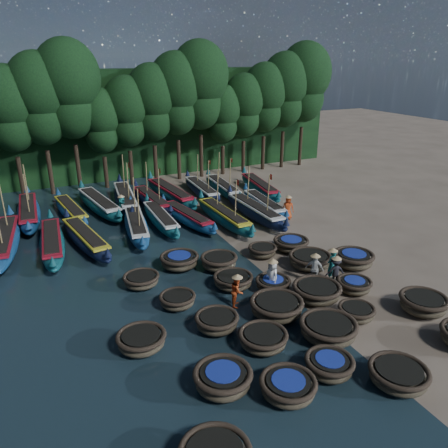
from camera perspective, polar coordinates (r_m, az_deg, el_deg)
name	(u,v)px	position (r m, az deg, el deg)	size (l,w,h in m)	color
ground	(260,270)	(24.49, 4.73, -5.95)	(120.00, 120.00, 0.00)	gray
foliage_wall	(142,123)	(44.17, -10.64, 12.82)	(40.00, 3.00, 10.00)	black
coracle_1	(288,387)	(16.28, 8.36, -20.29)	(2.20, 2.20, 0.72)	brown
coracle_2	(329,365)	(17.43, 13.59, -17.48)	(2.07, 2.07, 0.72)	brown
coracle_3	(398,375)	(17.73, 21.82, -17.84)	(2.66, 2.66, 0.72)	brown
coracle_5	(223,379)	(16.33, -0.15, -19.57)	(2.15, 2.15, 0.82)	brown
coracle_6	(263,339)	(18.34, 5.13, -14.71)	(2.04, 2.04, 0.72)	brown
coracle_7	(328,329)	(19.21, 13.46, -13.20)	(2.52, 2.52, 0.83)	brown
coracle_8	(356,312)	(20.84, 16.90, -10.94)	(1.94, 1.94, 0.65)	brown
coracle_9	(423,303)	(22.36, 24.59, -9.40)	(2.42, 2.42, 0.85)	brown
coracle_10	(141,340)	(18.49, -10.74, -14.69)	(2.05, 2.05, 0.72)	brown
coracle_11	(217,321)	(19.28, -0.95, -12.60)	(2.05, 2.05, 0.72)	brown
coracle_12	(277,307)	(20.29, 6.89, -10.69)	(2.94, 2.94, 0.84)	brown
coracle_13	(317,291)	(21.85, 12.02, -8.60)	(2.58, 2.58, 0.80)	brown
coracle_14	(354,285)	(23.02, 16.64, -7.63)	(2.02, 2.02, 0.68)	brown
coracle_15	(178,300)	(20.99, -6.09, -9.82)	(1.75, 1.75, 0.64)	brown
coracle_16	(233,280)	(22.49, 1.20, -7.37)	(2.13, 2.13, 0.69)	brown
coracle_17	(273,283)	(22.39, 6.41, -7.73)	(2.00, 2.00, 0.63)	brown
coracle_18	(310,260)	(24.93, 11.16, -4.62)	(2.97, 2.97, 0.80)	brown
coracle_19	(354,259)	(25.57, 16.56, -4.38)	(2.78, 2.78, 0.85)	brown
coracle_20	(141,280)	(22.97, -10.75, -7.17)	(1.88, 1.88, 0.65)	brown
coracle_21	(179,260)	(24.53, -5.84, -4.75)	(2.61, 2.61, 0.80)	brown
coracle_22	(219,261)	(24.24, -0.66, -4.91)	(2.08, 2.08, 0.83)	brown
coracle_23	(262,251)	(25.86, 5.04, -3.48)	(1.75, 1.75, 0.68)	brown
coracle_24	(291,244)	(26.87, 8.75, -2.56)	(2.48, 2.48, 0.76)	brown
long_boat_0	(5,242)	(29.57, -26.72, -2.06)	(2.39, 9.10, 3.88)	navy
long_boat_1	(52,242)	(28.42, -21.53, -2.25)	(1.96, 8.28, 1.46)	#0D414C
long_boat_2	(86,238)	(28.39, -17.62, -1.78)	(2.74, 8.09, 1.44)	#0E1433
long_boat_3	(136,225)	(29.73, -11.39, -0.11)	(2.65, 8.20, 3.52)	navy
long_boat_4	(161,218)	(30.73, -8.27, 0.72)	(1.51, 7.74, 1.36)	#0D414C
long_boat_5	(187,217)	(30.88, -4.87, 0.95)	(2.51, 7.47, 1.33)	navy
long_boat_6	(224,216)	(30.72, -0.01, 1.03)	(1.71, 8.37, 3.56)	#0D414C
long_boat_7	(255,211)	(31.82, 4.06, 1.73)	(1.62, 8.61, 3.66)	#0E1433
long_boat_8	(264,204)	(33.53, 5.26, 2.58)	(1.83, 7.47, 1.32)	navy
long_boat_9	(29,212)	(34.36, -24.16, 1.41)	(1.83, 9.01, 3.83)	navy
long_boat_10	(71,211)	(33.89, -19.38, 1.67)	(2.33, 7.67, 1.36)	navy
long_boat_11	(99,204)	(34.55, -16.02, 2.55)	(2.87, 8.78, 1.56)	#0D414C
long_boat_12	(126,199)	(35.14, -12.72, 3.21)	(2.63, 9.09, 3.89)	#0E1433
long_boat_13	(152,200)	(34.72, -9.41, 3.09)	(2.02, 7.87, 3.35)	#0E1433
long_boat_14	(171,193)	(35.96, -6.99, 3.98)	(2.50, 9.08, 1.61)	#0D414C
long_boat_15	(202,189)	(37.12, -2.95, 4.53)	(1.65, 7.85, 3.34)	#0E1433
long_boat_16	(223,187)	(37.61, -0.18, 4.79)	(1.91, 7.94, 3.38)	#0D414C
long_boat_17	(260,187)	(37.81, 4.68, 4.85)	(2.59, 8.36, 1.48)	#0D414C
fisherman_0	(272,275)	(22.08, 6.33, -6.61)	(0.58, 0.85, 1.87)	silver
fisherman_1	(332,263)	(23.58, 13.89, -5.02)	(0.75, 0.63, 1.97)	#176463
fisherman_2	(237,290)	(20.76, 1.73, -8.58)	(0.89, 0.95, 1.76)	#C14319
fisherman_3	(335,270)	(23.29, 14.34, -5.86)	(1.11, 0.82, 1.73)	black
fisherman_4	(315,268)	(23.10, 11.74, -5.67)	(0.92, 0.98, 1.83)	silver
fisherman_5	(122,207)	(32.60, -13.20, 2.24)	(1.38, 1.52, 1.88)	#176463
fisherman_6	(288,207)	(31.84, 8.35, 2.21)	(1.00, 0.90, 1.92)	#C14319
tree_2	(9,108)	(39.02, -26.26, 13.46)	(4.51, 4.51, 10.63)	black
tree_3	(39,98)	(39.00, -22.97, 14.95)	(4.92, 4.92, 11.60)	black
tree_4	(68,88)	(39.14, -19.65, 16.39)	(5.34, 5.34, 12.58)	black
tree_5	(101,120)	(39.71, -15.80, 12.91)	(3.68, 3.68, 8.68)	black
tree_6	(127,111)	(40.07, -12.58, 14.24)	(4.09, 4.09, 9.65)	black
tree_7	(152,102)	(40.57, -9.38, 15.50)	(4.51, 4.51, 10.63)	black
tree_8	(176,93)	(41.20, -6.24, 16.67)	(4.92, 4.92, 11.60)	black
tree_9	(200,84)	(41.97, -3.17, 17.76)	(5.34, 5.34, 12.58)	black
tree_10	(223,113)	(43.12, -0.17, 14.28)	(3.68, 3.68, 8.68)	black
tree_11	(244,105)	(44.06, 2.64, 15.29)	(4.09, 4.09, 9.65)	black
tree_12	(265,97)	(45.10, 5.35, 16.22)	(4.51, 4.51, 10.63)	black
tree_13	(285,89)	(46.25, 7.96, 17.07)	(4.92, 4.92, 11.60)	black
tree_14	(304,81)	(47.49, 10.46, 17.85)	(5.34, 5.34, 12.58)	black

